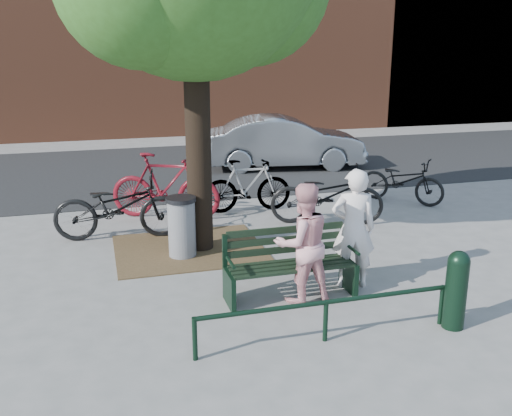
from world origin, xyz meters
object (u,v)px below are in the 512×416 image
object	(u,v)px
litter_bin	(182,227)
parked_car	(284,142)
park_bench	(289,262)
bollard	(456,287)
bicycle_c	(327,195)
person_left	(353,228)
person_right	(303,243)

from	to	relation	value
litter_bin	parked_car	distance (m)	7.00
park_bench	litter_bin	size ratio (longest dim) A/B	1.79
bollard	parked_car	bearing A→B (deg)	84.04
litter_bin	bicycle_c	distance (m)	3.03
park_bench	litter_bin	distance (m)	2.17
park_bench	bollard	xyz separation A→B (m)	(1.60, -1.39, 0.04)
person_left	bollard	xyz separation A→B (m)	(0.65, -1.47, -0.32)
person_left	litter_bin	bearing A→B (deg)	-24.97
person_left	litter_bin	distance (m)	2.77
person_right	park_bench	bearing A→B (deg)	-65.33
person_right	parked_car	distance (m)	8.34
person_right	person_left	bearing A→B (deg)	-167.74
parked_car	bollard	bearing A→B (deg)	-176.32
bollard	bicycle_c	world-z (taller)	bicycle_c
litter_bin	parked_car	xyz separation A→B (m)	(3.71, 5.94, 0.20)
person_left	bollard	distance (m)	1.63
person_left	bollard	size ratio (longest dim) A/B	1.73
person_right	bollard	xyz separation A→B (m)	(1.49, -1.20, -0.28)
bollard	litter_bin	size ratio (longest dim) A/B	0.99
litter_bin	bicycle_c	size ratio (longest dim) A/B	0.46
bicycle_c	parked_car	world-z (taller)	parked_car
person_left	litter_bin	xyz separation A→B (m)	(-2.10, 1.77, -0.35)
bollard	litter_bin	bearing A→B (deg)	130.35
litter_bin	person_right	bearing A→B (deg)	-58.22
person_right	parked_car	size ratio (longest dim) A/B	0.38
bollard	parked_car	world-z (taller)	parked_car
person_left	bicycle_c	world-z (taller)	person_left
park_bench	bollard	distance (m)	2.12
park_bench	bicycle_c	bearing A→B (deg)	58.57
person_left	parked_car	distance (m)	7.88
person_right	litter_bin	bearing A→B (deg)	-63.53
litter_bin	person_left	bearing A→B (deg)	-40.17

